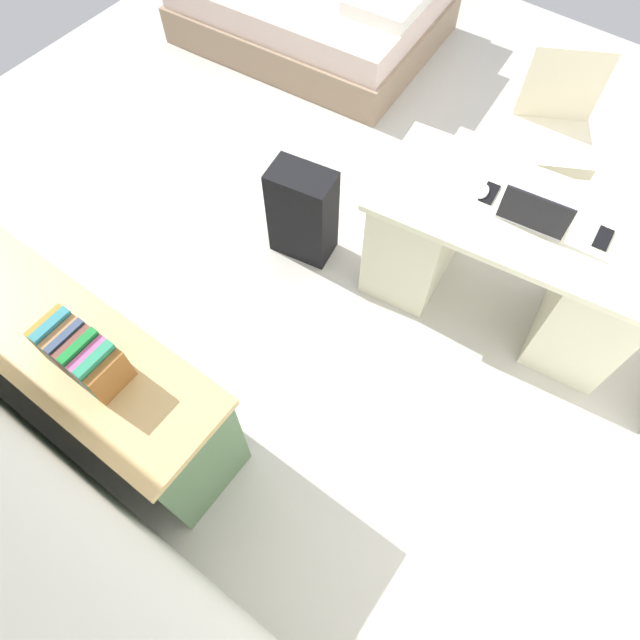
# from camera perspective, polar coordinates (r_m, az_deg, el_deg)

# --- Properties ---
(ground_plane) EXTENTS (5.54, 5.54, 0.00)m
(ground_plane) POSITION_cam_1_polar(r_m,az_deg,el_deg) (3.77, 1.30, 12.57)
(ground_plane) COLOR beige
(desk) EXTENTS (1.51, 0.84, 0.76)m
(desk) POSITION_cam_1_polar(r_m,az_deg,el_deg) (3.10, 18.36, 5.76)
(desk) COLOR beige
(desk) RESTS_ON ground_plane
(office_chair) EXTENTS (0.62, 0.62, 0.94)m
(office_chair) POSITION_cam_1_polar(r_m,az_deg,el_deg) (3.76, 22.05, 16.53)
(office_chair) COLOR black
(office_chair) RESTS_ON ground_plane
(credenza) EXTENTS (1.80, 0.48, 0.74)m
(credenza) POSITION_cam_1_polar(r_m,az_deg,el_deg) (2.92, -23.97, -3.92)
(credenza) COLOR #4C6B47
(credenza) RESTS_ON ground_plane
(bed) EXTENTS (2.01, 1.55, 0.58)m
(bed) POSITION_cam_1_polar(r_m,az_deg,el_deg) (4.97, -0.58, 29.38)
(bed) COLOR gray
(bed) RESTS_ON ground_plane
(suitcase_black) EXTENTS (0.39, 0.28, 0.62)m
(suitcase_black) POSITION_cam_1_polar(r_m,az_deg,el_deg) (3.26, -1.79, 10.81)
(suitcase_black) COLOR black
(suitcase_black) RESTS_ON ground_plane
(laptop) EXTENTS (0.34, 0.26, 0.21)m
(laptop) POSITION_cam_1_polar(r_m,az_deg,el_deg) (2.79, 21.06, 10.19)
(laptop) COLOR #B7B7BC
(laptop) RESTS_ON desk
(computer_mouse) EXTENTS (0.07, 0.11, 0.03)m
(computer_mouse) POSITION_cam_1_polar(r_m,az_deg,el_deg) (2.85, 16.24, 12.49)
(computer_mouse) COLOR white
(computer_mouse) RESTS_ON desk
(cell_phone_near_laptop) EXTENTS (0.08, 0.14, 0.01)m
(cell_phone_near_laptop) POSITION_cam_1_polar(r_m,az_deg,el_deg) (2.87, 26.93, 7.44)
(cell_phone_near_laptop) COLOR black
(cell_phone_near_laptop) RESTS_ON desk
(cell_phone_by_mouse) EXTENTS (0.08, 0.14, 0.01)m
(cell_phone_by_mouse) POSITION_cam_1_polar(r_m,az_deg,el_deg) (2.86, 16.91, 12.29)
(cell_phone_by_mouse) COLOR black
(cell_phone_by_mouse) RESTS_ON desk
(book_row) EXTENTS (0.36, 0.17, 0.23)m
(book_row) POSITION_cam_1_polar(r_m,az_deg,el_deg) (2.35, -23.18, -3.19)
(book_row) COLOR brown
(book_row) RESTS_ON credenza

